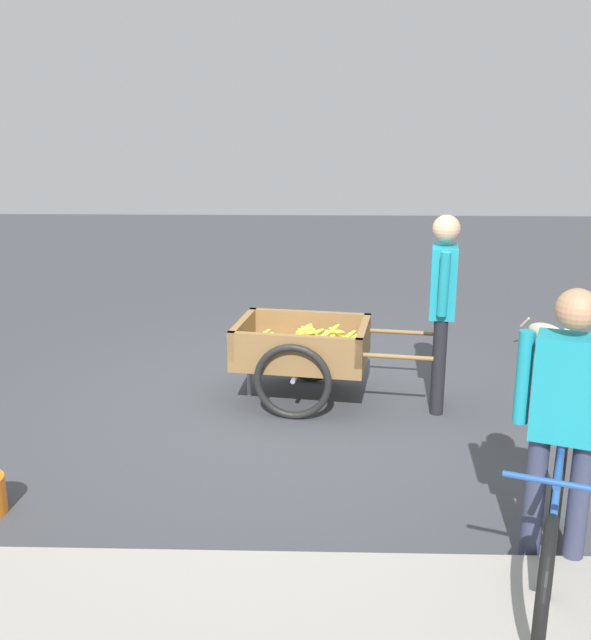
# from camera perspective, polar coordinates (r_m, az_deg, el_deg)

# --- Properties ---
(ground_plane) EXTENTS (24.00, 24.00, 0.00)m
(ground_plane) POSITION_cam_1_polar(r_m,az_deg,el_deg) (6.17, -0.36, -6.93)
(ground_plane) COLOR #3D3F44
(fruit_cart) EXTENTS (1.75, 1.04, 0.73)m
(fruit_cart) POSITION_cam_1_polar(r_m,az_deg,el_deg) (6.22, 0.64, -2.45)
(fruit_cart) COLOR olive
(fruit_cart) RESTS_ON ground
(vendor_person) EXTENTS (0.25, 0.58, 1.63)m
(vendor_person) POSITION_cam_1_polar(r_m,az_deg,el_deg) (5.99, 11.45, 1.88)
(vendor_person) COLOR black
(vendor_person) RESTS_ON ground
(bicycle) EXTENTS (0.70, 1.57, 0.85)m
(bicycle) POSITION_cam_1_polar(r_m,az_deg,el_deg) (4.10, 19.50, -15.04)
(bicycle) COLOR black
(bicycle) RESTS_ON ground
(cyclist_person) EXTENTS (0.49, 0.31, 1.58)m
(cyclist_person) POSITION_cam_1_polar(r_m,az_deg,el_deg) (3.98, 20.42, -6.62)
(cyclist_person) COLOR #333851
(cyclist_person) RESTS_ON ground
(dog) EXTENTS (0.42, 0.58, 0.40)m
(dog) POSITION_cam_1_polar(r_m,az_deg,el_deg) (7.71, 19.30, -1.01)
(dog) COLOR beige
(dog) RESTS_ON ground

